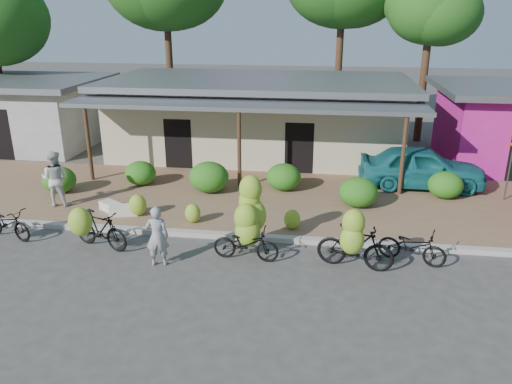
% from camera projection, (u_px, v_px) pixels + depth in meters
% --- Properties ---
extents(ground, '(100.00, 100.00, 0.00)m').
position_uv_depth(ground, '(198.00, 271.00, 12.34)').
color(ground, '#42403E').
rests_on(ground, ground).
extents(sidewalk, '(60.00, 6.00, 0.12)m').
position_uv_depth(sidewalk, '(234.00, 199.00, 16.98)').
color(sidewalk, '#8C684B').
rests_on(sidewalk, ground).
extents(curb, '(60.00, 0.25, 0.15)m').
position_uv_depth(curb, '(215.00, 235.00, 14.18)').
color(curb, '#A8A399').
rests_on(curb, ground).
extents(shop_main, '(13.00, 8.50, 3.35)m').
position_uv_depth(shop_main, '(258.00, 116.00, 21.93)').
color(shop_main, '#B8B08B').
rests_on(shop_main, ground).
extents(shop_pink, '(6.00, 6.00, 3.25)m').
position_uv_depth(shop_pink, '(509.00, 124.00, 20.62)').
color(shop_pink, '#D02091').
rests_on(shop_pink, ground).
extents(shop_grey, '(7.00, 6.00, 3.15)m').
position_uv_depth(shop_grey, '(27.00, 112.00, 23.47)').
color(shop_grey, '#ADAEA8').
rests_on(shop_grey, ground).
extents(tree_near_right, '(4.18, 3.98, 7.82)m').
position_uv_depth(tree_near_right, '(427.00, 7.00, 22.85)').
color(tree_near_right, '#47331C').
rests_on(tree_near_right, ground).
extents(hedge_0, '(1.17, 1.05, 0.91)m').
position_uv_depth(hedge_0, '(59.00, 180.00, 17.25)').
color(hedge_0, '#216316').
rests_on(hedge_0, sidewalk).
extents(hedge_1, '(1.12, 1.01, 0.87)m').
position_uv_depth(hedge_1, '(140.00, 173.00, 18.03)').
color(hedge_1, '#216316').
rests_on(hedge_1, sidewalk).
extents(hedge_2, '(1.38, 1.24, 1.08)m').
position_uv_depth(hedge_2, '(209.00, 177.00, 17.26)').
color(hedge_2, '#216316').
rests_on(hedge_2, sidewalk).
extents(hedge_3, '(1.22, 1.10, 0.95)m').
position_uv_depth(hedge_3, '(284.00, 177.00, 17.47)').
color(hedge_3, '#216316').
rests_on(hedge_3, sidewalk).
extents(hedge_4, '(1.25, 1.12, 0.97)m').
position_uv_depth(hedge_4, '(358.00, 192.00, 15.97)').
color(hedge_4, '#216316').
rests_on(hedge_4, sidewalk).
extents(hedge_5, '(1.17, 1.05, 0.91)m').
position_uv_depth(hedge_5, '(445.00, 185.00, 16.73)').
color(hedge_5, '#216316').
rests_on(hedge_5, sidewalk).
extents(bike_far_left, '(1.81, 1.41, 1.31)m').
position_uv_depth(bike_far_left, '(3.00, 222.00, 13.90)').
color(bike_far_left, black).
rests_on(bike_far_left, ground).
extents(bike_left, '(1.84, 1.40, 1.40)m').
position_uv_depth(bike_left, '(96.00, 228.00, 13.26)').
color(bike_left, black).
rests_on(bike_left, ground).
extents(bike_center, '(1.76, 1.22, 2.12)m').
position_uv_depth(bike_center, '(248.00, 225.00, 12.92)').
color(bike_center, black).
rests_on(bike_center, ground).
extents(bike_right, '(1.98, 1.34, 1.81)m').
position_uv_depth(bike_right, '(355.00, 244.00, 12.15)').
color(bike_right, black).
rests_on(bike_right, ground).
extents(bike_far_right, '(1.81, 1.14, 0.90)m').
position_uv_depth(bike_far_right, '(412.00, 246.00, 12.66)').
color(bike_far_right, black).
rests_on(bike_far_right, ground).
extents(loose_banana_a, '(0.55, 0.46, 0.68)m').
position_uv_depth(loose_banana_a, '(138.00, 205.00, 15.31)').
color(loose_banana_a, '#A6C932').
rests_on(loose_banana_a, sidewalk).
extents(loose_banana_b, '(0.47, 0.40, 0.59)m').
position_uv_depth(loose_banana_b, '(193.00, 213.00, 14.82)').
color(loose_banana_b, '#A6C932').
rests_on(loose_banana_b, sidewalk).
extents(loose_banana_c, '(0.48, 0.40, 0.59)m').
position_uv_depth(loose_banana_c, '(292.00, 219.00, 14.37)').
color(loose_banana_c, '#A6C932').
rests_on(loose_banana_c, sidewalk).
extents(sack_near, '(0.92, 0.60, 0.30)m').
position_uv_depth(sack_near, '(124.00, 210.00, 15.44)').
color(sack_near, silver).
rests_on(sack_near, sidewalk).
extents(sack_far, '(0.84, 0.72, 0.28)m').
position_uv_depth(sack_far, '(111.00, 206.00, 15.75)').
color(sack_far, silver).
rests_on(sack_far, sidewalk).
extents(vendor, '(0.65, 0.50, 1.58)m').
position_uv_depth(vendor, '(157.00, 236.00, 12.40)').
color(vendor, gray).
rests_on(vendor, ground).
extents(bystander, '(0.95, 0.78, 1.81)m').
position_uv_depth(bystander, '(55.00, 178.00, 15.96)').
color(bystander, beige).
rests_on(bystander, sidewalk).
extents(teal_van, '(4.35, 1.75, 1.48)m').
position_uv_depth(teal_van, '(422.00, 167.00, 17.69)').
color(teal_van, '#18686F').
rests_on(teal_van, sidewalk).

